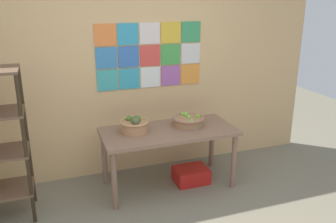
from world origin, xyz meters
name	(u,v)px	position (x,y,z in m)	size (l,w,h in m)	color
back_wall_with_art	(130,65)	(0.00, 1.86, 1.33)	(4.80, 0.07, 2.65)	#DBB176
display_table	(169,137)	(0.29, 1.29, 0.60)	(1.48, 0.69, 0.68)	#82624C
fruit_basket_back_right	(188,120)	(0.55, 1.35, 0.74)	(0.36, 0.36, 0.13)	#9F764F
fruit_basket_right	(134,125)	(-0.08, 1.35, 0.76)	(0.32, 0.32, 0.19)	tan
produce_crate_under_table	(191,175)	(0.56, 1.27, 0.09)	(0.39, 0.30, 0.17)	red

